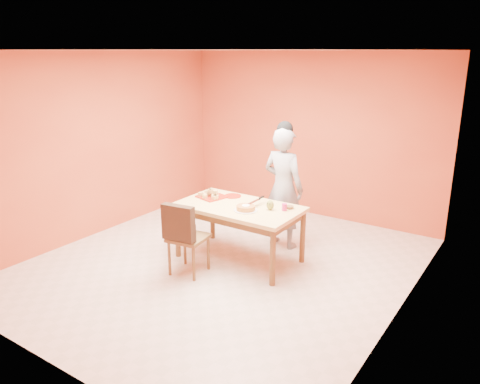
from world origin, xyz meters
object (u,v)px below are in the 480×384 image
Objects in this scene: sponge_cake at (246,208)px; checker_tin at (289,207)px; pastry_platter at (212,197)px; red_dinner_plate at (233,196)px; magenta_glass at (284,207)px; person at (283,188)px; egg_ornament at (270,205)px; dining_chair at (187,236)px; dining_table at (239,212)px.

checker_tin is (0.41, 0.39, -0.02)m from sponge_cake.
checker_tin is (1.10, 0.18, 0.01)m from pastry_platter.
magenta_glass is at bearing -8.11° from red_dinner_plate.
sponge_cake is (-0.05, -0.87, -0.06)m from person.
egg_ornament is at bearing -133.79° from checker_tin.
egg_ornament is (0.24, 0.20, 0.02)m from sponge_cake.
person is at bearing 41.39° from red_dinner_plate.
red_dinner_plate is (-0.53, -0.47, -0.09)m from person.
pastry_platter is at bearing -137.12° from red_dinner_plate.
dining_chair is 4.06× the size of red_dinner_plate.
dining_table is 0.46m from egg_ornament.
red_dinner_plate is (-0.29, 0.28, 0.10)m from dining_table.
person is at bearing 120.16° from magenta_glass.
dining_chair is 1.58m from person.
sponge_cake is 0.57m from checker_tin.
dining_chair is 1.01m from red_dinner_plate.
egg_ornament is at bearing -155.95° from magenta_glass.
dining_chair is at bearing 74.89° from person.
person reaches higher than pastry_platter.
dining_table is 4.73× the size of pastry_platter.
magenta_glass reaches higher than dining_table.
person is 0.69m from magenta_glass.
pastry_platter reaches higher than red_dinner_plate.
sponge_cake is (0.19, -0.13, 0.13)m from dining_table.
sponge_cake is at bearing 91.97° from person.
person is 0.88m from sponge_cake.
sponge_cake is at bearing -136.92° from checker_tin.
red_dinner_plate is at bearing 150.66° from egg_ornament.
person is 1.00m from pastry_platter.
red_dinner_plate is at bearing 179.06° from checker_tin.
egg_ornament is (0.93, -0.00, 0.05)m from pastry_platter.
dining_chair reaches higher than red_dinner_plate.
person reaches higher than dining_chair.
person is (0.24, 0.75, 0.19)m from dining_table.
red_dinner_plate is 0.89m from magenta_glass.
person reaches higher than egg_ornament.
magenta_glass reaches higher than pastry_platter.
pastry_platter is 1.42× the size of sponge_cake.
checker_tin reaches higher than red_dinner_plate.
person reaches higher than magenta_glass.
magenta_glass is 0.84× the size of checker_tin.
red_dinner_plate is 0.99× the size of sponge_cake.
dining_table is at bearing 176.50° from egg_ornament.
person is at bearing 72.18° from dining_table.
pastry_platter is 3.67× the size of magenta_glass.
pastry_platter is (-0.50, 0.08, 0.10)m from dining_table.
checker_tin is at bearing 23.57° from dining_table.
dining_chair is 8.74× the size of checker_tin.
pastry_platter is 2.65× the size of egg_ornament.
magenta_glass is 0.12m from checker_tin.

